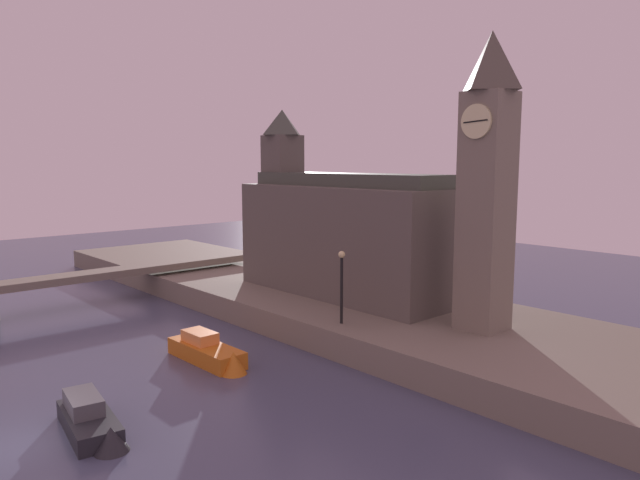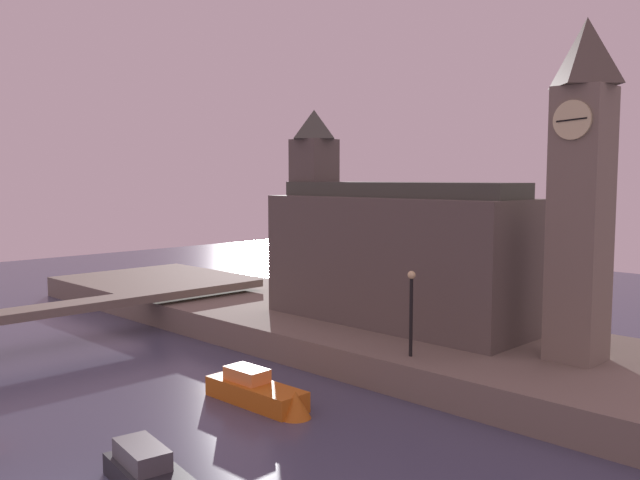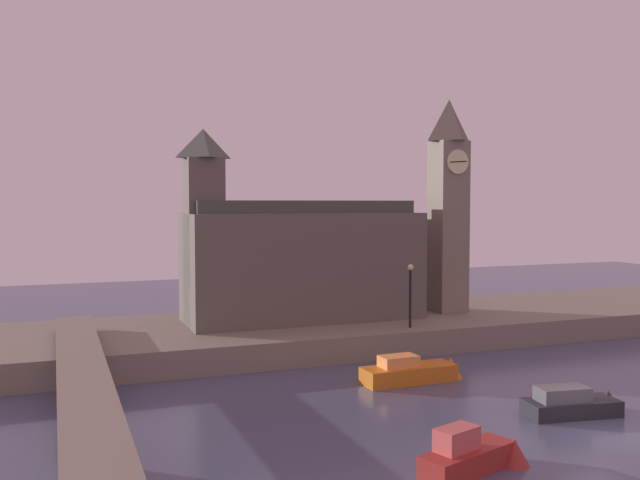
# 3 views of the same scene
# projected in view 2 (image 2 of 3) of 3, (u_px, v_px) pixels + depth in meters

# --- Properties ---
(far_embankment) EXTENTS (70.00, 12.00, 1.50)m
(far_embankment) POSITION_uv_depth(u_px,v_px,m) (468.00, 354.00, 33.10)
(far_embankment) COLOR slate
(far_embankment) RESTS_ON ground
(clock_tower) EXTENTS (2.35, 2.39, 14.55)m
(clock_tower) POSITION_uv_depth(u_px,v_px,m) (582.00, 187.00, 28.51)
(clock_tower) COLOR slate
(clock_tower) RESTS_ON far_embankment
(parliament_hall) EXTENTS (15.13, 5.49, 11.97)m
(parliament_hall) POSITION_uv_depth(u_px,v_px,m) (388.00, 251.00, 36.99)
(parliament_hall) COLOR #5B544C
(parliament_hall) RESTS_ON far_embankment
(streetlamp) EXTENTS (0.36, 0.36, 3.82)m
(streetlamp) POSITION_uv_depth(u_px,v_px,m) (411.00, 303.00, 29.58)
(streetlamp) COLOR black
(streetlamp) RESTS_ON far_embankment
(boat_barge_dark) EXTENTS (4.89, 2.15, 1.41)m
(boat_barge_dark) POSITION_uv_depth(u_px,v_px,m) (158.00, 480.00, 19.90)
(boat_barge_dark) COLOR #232328
(boat_barge_dark) RESTS_ON ground
(boat_patrol_orange) EXTENTS (5.58, 1.70, 1.54)m
(boat_patrol_orange) POSITION_uv_depth(u_px,v_px,m) (264.00, 394.00, 27.64)
(boat_patrol_orange) COLOR orange
(boat_patrol_orange) RESTS_ON ground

